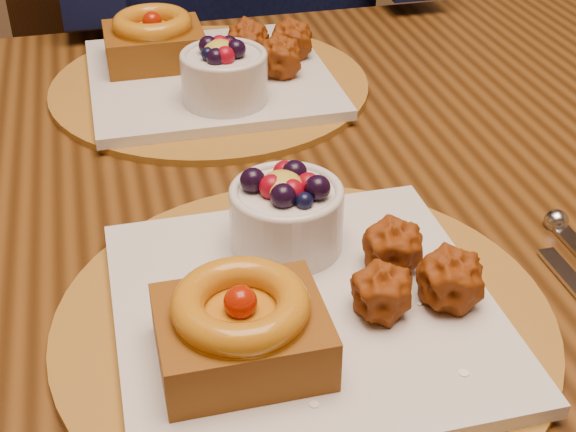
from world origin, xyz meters
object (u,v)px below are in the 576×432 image
object	(u,v)px
place_setting_near	(299,293)
place_setting_far	(207,69)
chair_far	(151,67)
dining_table	(249,243)

from	to	relation	value
place_setting_near	place_setting_far	distance (m)	0.43
place_setting_far	place_setting_near	bearing A→B (deg)	-89.96
place_setting_near	place_setting_far	bearing A→B (deg)	90.04
place_setting_far	chair_far	xyz separation A→B (m)	(-0.03, 0.56, -0.23)
dining_table	place_setting_near	size ratio (longest dim) A/B	4.21
dining_table	place_setting_near	bearing A→B (deg)	-90.81
place_setting_near	chair_far	world-z (taller)	chair_far
dining_table	place_setting_near	distance (m)	0.24
place_setting_near	place_setting_far	xyz separation A→B (m)	(-0.00, 0.43, 0.00)
dining_table	place_setting_far	xyz separation A→B (m)	(-0.00, 0.21, 0.10)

